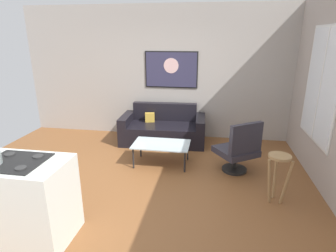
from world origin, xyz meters
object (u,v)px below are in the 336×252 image
(armchair, at_px, (239,149))
(wall_painting, at_px, (171,70))
(couch, at_px, (163,130))
(coffee_table, at_px, (161,145))
(bar_stool, at_px, (278,167))

(armchair, height_order, wall_painting, wall_painting)
(couch, xyz_separation_m, wall_painting, (0.10, 0.45, 1.21))
(armchair, bearing_deg, couch, 141.15)
(coffee_table, xyz_separation_m, bar_stool, (1.75, -0.89, 0.16))
(coffee_table, bearing_deg, bar_stool, -27.07)
(coffee_table, distance_m, bar_stool, 1.97)
(coffee_table, height_order, armchair, armchair)
(couch, bearing_deg, bar_stool, -45.81)
(couch, relative_size, coffee_table, 1.82)
(bar_stool, bearing_deg, couch, 134.19)
(couch, xyz_separation_m, coffee_table, (0.17, -1.08, 0.08))
(bar_stool, relative_size, wall_painting, 0.61)
(coffee_table, bearing_deg, couch, 98.76)
(couch, bearing_deg, armchair, -38.85)
(couch, xyz_separation_m, armchair, (1.47, -1.19, 0.15))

